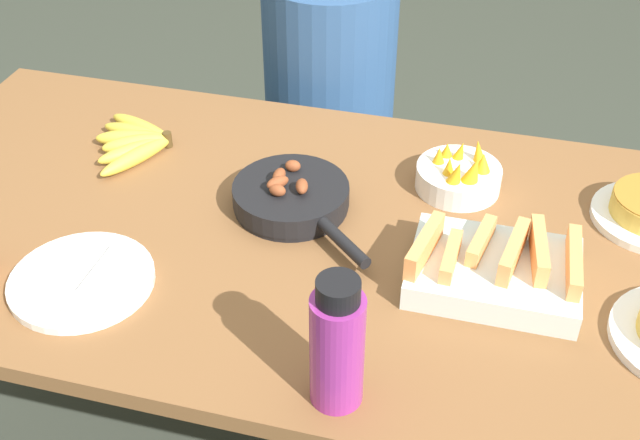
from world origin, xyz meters
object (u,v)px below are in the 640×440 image
object	(u,v)px
skillet	(292,197)
empty_plate_far_left	(82,280)
fruit_bowl_mango	(459,175)
melon_tray	(495,268)
water_bottle	(337,345)
person_figure	(329,129)
banana_bunch	(137,141)

from	to	relation	value
skillet	empty_plate_far_left	size ratio (longest dim) A/B	1.22
empty_plate_far_left	fruit_bowl_mango	size ratio (longest dim) A/B	1.48
melon_tray	skillet	distance (m)	0.43
water_bottle	person_figure	distance (m)	1.19
fruit_bowl_mango	melon_tray	bearing A→B (deg)	-70.62
banana_bunch	water_bottle	xyz separation A→B (m)	(0.60, -0.57, 0.09)
melon_tray	empty_plate_far_left	distance (m)	0.74
skillet	water_bottle	size ratio (longest dim) A/B	1.34
fruit_bowl_mango	person_figure	xyz separation A→B (m)	(-0.40, 0.50, -0.25)
banana_bunch	empty_plate_far_left	distance (m)	0.45
banana_bunch	skillet	world-z (taller)	skillet
skillet	fruit_bowl_mango	bearing A→B (deg)	68.93
water_bottle	melon_tray	bearing A→B (deg)	56.84
empty_plate_far_left	fruit_bowl_mango	world-z (taller)	fruit_bowl_mango
empty_plate_far_left	water_bottle	xyz separation A→B (m)	(0.50, -0.13, 0.10)
banana_bunch	skillet	distance (m)	0.42
melon_tray	person_figure	distance (m)	0.96
melon_tray	banana_bunch	bearing A→B (deg)	162.88
skillet	empty_plate_far_left	world-z (taller)	skillet
banana_bunch	melon_tray	size ratio (longest dim) A/B	0.85
skillet	fruit_bowl_mango	world-z (taller)	fruit_bowl_mango
skillet	person_figure	bearing A→B (deg)	140.29
melon_tray	fruit_bowl_mango	xyz separation A→B (m)	(-0.10, 0.28, -0.00)
banana_bunch	fruit_bowl_mango	bearing A→B (deg)	2.25
banana_bunch	melon_tray	distance (m)	0.84
banana_bunch	water_bottle	distance (m)	0.83
fruit_bowl_mango	water_bottle	distance (m)	0.61
banana_bunch	fruit_bowl_mango	distance (m)	0.71
melon_tray	fruit_bowl_mango	distance (m)	0.29
water_bottle	person_figure	size ratio (longest dim) A/B	0.20
skillet	water_bottle	world-z (taller)	water_bottle
banana_bunch	skillet	bearing A→B (deg)	-17.79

